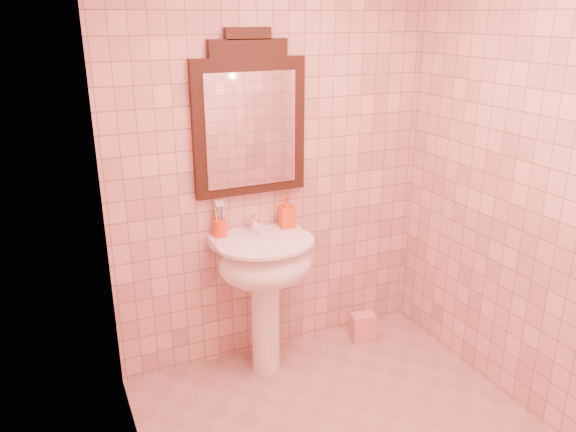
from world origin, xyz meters
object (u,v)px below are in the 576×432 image
toothbrush_cup (220,227)px  soap_dispenser (287,212)px  mirror (250,120)px  pedestal_sink (265,272)px  towel (363,327)px

toothbrush_cup → soap_dispenser: bearing=-3.2°
mirror → toothbrush_cup: size_ratio=4.87×
toothbrush_cup → pedestal_sink: bearing=-38.8°
pedestal_sink → towel: 0.91m
mirror → towel: size_ratio=4.84×
pedestal_sink → towel: bearing=2.8°
toothbrush_cup → mirror: bearing=8.6°
pedestal_sink → soap_dispenser: size_ratio=4.41×
pedestal_sink → soap_dispenser: 0.39m
soap_dispenser → mirror: bearing=169.6°
mirror → towel: bearing=-13.1°
mirror → soap_dispenser: bearing=-15.0°
soap_dispenser → towel: 1.01m
towel → pedestal_sink: bearing=-177.2°
toothbrush_cup → soap_dispenser: 0.42m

